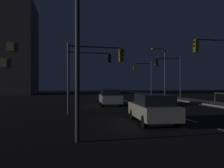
% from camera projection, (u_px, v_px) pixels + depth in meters
% --- Properties ---
extents(ground_plane, '(112.00, 112.00, 0.00)m').
position_uv_depth(ground_plane, '(161.00, 112.00, 19.46)').
color(ground_plane, black).
rests_on(ground_plane, ground).
extents(lane_markings_center, '(0.14, 50.00, 0.01)m').
position_uv_depth(lane_markings_center, '(147.00, 107.00, 22.91)').
color(lane_markings_center, silver).
rests_on(lane_markings_center, ground).
extents(lane_edge_line, '(0.14, 53.00, 0.01)m').
position_uv_depth(lane_edge_line, '(201.00, 105.00, 25.45)').
color(lane_edge_line, silver).
rests_on(lane_edge_line, ground).
extents(car, '(2.03, 4.48, 1.57)m').
position_uv_depth(car, '(153.00, 108.00, 13.73)').
color(car, beige).
rests_on(car, ground).
extents(car_oncoming, '(2.07, 4.50, 1.57)m').
position_uv_depth(car_oncoming, '(110.00, 97.00, 24.48)').
color(car_oncoming, silver).
rests_on(car_oncoming, ground).
extents(traffic_light_far_center, '(3.17, 0.34, 5.47)m').
position_uv_depth(traffic_light_far_center, '(144.00, 72.00, 41.90)').
color(traffic_light_far_center, '#4C4C51').
rests_on(traffic_light_far_center, sidewalk_right).
extents(traffic_light_near_right, '(4.24, 0.79, 5.04)m').
position_uv_depth(traffic_light_near_right, '(94.00, 64.00, 18.50)').
color(traffic_light_near_right, '#38383D').
rests_on(traffic_light_near_right, ground).
extents(traffic_light_near_left, '(4.45, 0.54, 5.64)m').
position_uv_depth(traffic_light_near_left, '(221.00, 58.00, 20.05)').
color(traffic_light_near_left, '#38383D').
rests_on(traffic_light_near_left, sidewalk_right).
extents(traffic_light_mid_right, '(4.78, 0.79, 5.67)m').
position_uv_depth(traffic_light_mid_right, '(87.00, 66.00, 27.43)').
color(traffic_light_mid_right, '#4C4C51').
rests_on(traffic_light_mid_right, ground).
extents(traffic_light_far_right, '(3.42, 0.46, 5.37)m').
position_uv_depth(traffic_light_far_right, '(169.00, 69.00, 31.96)').
color(traffic_light_far_right, '#38383D').
rests_on(traffic_light_far_right, sidewalk_right).
extents(street_lamp_across_street, '(1.50, 1.72, 8.11)m').
position_uv_depth(street_lamp_across_street, '(72.00, 13.00, 9.62)').
color(street_lamp_across_street, '#2D3033').
rests_on(street_lamp_across_street, ground).
extents(street_lamp_mid_block, '(2.32, 0.48, 7.19)m').
position_uv_depth(street_lamp_mid_block, '(163.00, 67.00, 37.21)').
color(street_lamp_mid_block, '#4C4C51').
rests_on(street_lamp_mid_block, sidewalk_right).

